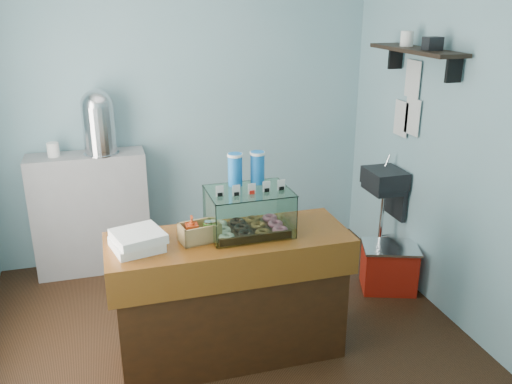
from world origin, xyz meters
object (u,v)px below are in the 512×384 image
object	(u,v)px
coffee_urn	(98,120)
red_cooler	(389,267)
display_case	(248,206)
counter	(230,295)

from	to	relation	value
coffee_urn	red_cooler	world-z (taller)	coffee_urn
display_case	coffee_urn	world-z (taller)	coffee_urn
display_case	coffee_urn	size ratio (longest dim) A/B	0.99
counter	display_case	xyz separation A→B (m)	(0.15, 0.07, 0.61)
coffee_urn	red_cooler	bearing A→B (deg)	-25.05
red_cooler	counter	bearing A→B (deg)	-142.47
coffee_urn	counter	bearing A→B (deg)	-63.97
coffee_urn	red_cooler	xyz separation A→B (m)	(2.27, -1.06, -1.19)
counter	coffee_urn	world-z (taller)	coffee_urn
counter	coffee_urn	distance (m)	1.97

